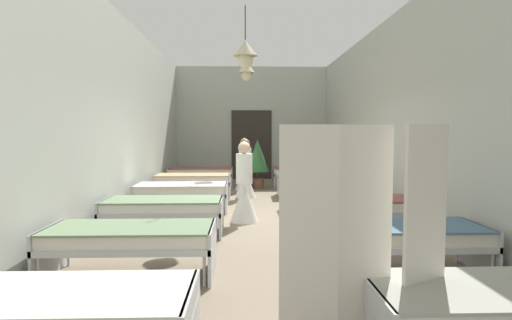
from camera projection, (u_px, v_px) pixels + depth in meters
ground_plane at (258, 223)px, 7.57m from camera, size 5.82×14.23×0.10m
room_shell at (256, 117)px, 8.64m from camera, size 5.62×13.83×3.91m
bed_left_row_0 at (53, 311)px, 2.75m from camera, size 1.90×0.84×0.57m
bed_right_row_0 at (506, 305)px, 2.85m from camera, size 1.90×0.84×0.57m
bed_left_row_1 at (131, 238)px, 4.65m from camera, size 1.90×0.84×0.57m
bed_right_row_1 at (401, 236)px, 4.74m from camera, size 1.90×0.84×0.57m
bed_left_row_2 at (164, 207)px, 6.54m from camera, size 1.90×0.84×0.57m
bed_right_row_2 at (356, 206)px, 6.64m from camera, size 1.90×0.84×0.57m
bed_left_row_3 at (182, 190)px, 8.44m from camera, size 1.90×0.84×0.57m
bed_right_row_3 at (331, 190)px, 8.53m from camera, size 1.90×0.84×0.57m
bed_left_row_4 at (193, 180)px, 10.33m from camera, size 1.90×0.84×0.57m
bed_right_row_4 at (315, 179)px, 10.43m from camera, size 1.90×0.84×0.57m
bed_left_row_5 at (201, 172)px, 12.23m from camera, size 1.90×0.84×0.57m
bed_right_row_5 at (304, 172)px, 12.32m from camera, size 1.90×0.84×0.57m
nurse_near_aisle at (245, 176)px, 10.25m from camera, size 0.52×0.52×1.49m
nurse_mid_aisle at (244, 193)px, 7.47m from camera, size 0.52×0.52×1.49m
nurse_far_aisle at (244, 171)px, 11.56m from camera, size 0.52×0.52×1.49m
potted_plant at (257, 158)px, 11.86m from camera, size 0.68×0.68×1.43m
privacy_screen at (366, 243)px, 2.93m from camera, size 1.24×0.22×1.70m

